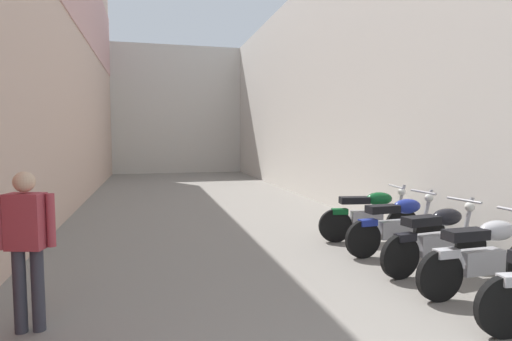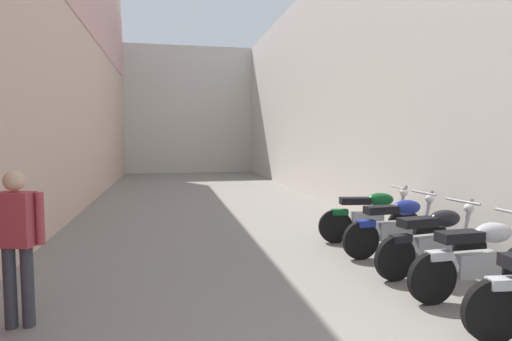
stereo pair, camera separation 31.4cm
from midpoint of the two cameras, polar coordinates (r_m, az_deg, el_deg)
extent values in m
plane|color=gray|center=(9.72, -3.99, -6.69)|extent=(38.01, 38.01, 0.00)
cube|color=beige|center=(11.93, -23.35, 16.30)|extent=(0.40, 22.01, 8.79)
cube|color=beige|center=(12.50, 11.16, 11.10)|extent=(0.40, 22.01, 6.67)
cube|color=beige|center=(23.53, -8.75, 8.00)|extent=(9.66, 2.00, 6.65)
cylinder|color=black|center=(4.68, 31.30, -16.02)|extent=(0.61, 0.14, 0.60)
cube|color=#B7B7BC|center=(4.65, 32.24, -12.83)|extent=(0.29, 0.17, 0.10)
cylinder|color=black|center=(5.34, 24.40, -13.21)|extent=(0.60, 0.10, 0.60)
cube|color=#9E9EA3|center=(5.68, 29.06, -11.07)|extent=(0.57, 0.22, 0.28)
ellipsoid|color=#B7B7BC|center=(5.75, 30.88, -7.26)|extent=(0.49, 0.28, 0.24)
cube|color=black|center=(5.44, 27.42, -7.98)|extent=(0.53, 0.24, 0.12)
cube|color=#B7B7BC|center=(5.32, 25.17, -10.40)|extent=(0.29, 0.15, 0.10)
cylinder|color=black|center=(6.82, 28.10, -9.50)|extent=(0.61, 0.16, 0.60)
cylinder|color=black|center=(5.98, 19.84, -11.18)|extent=(0.61, 0.16, 0.60)
cube|color=#9E9EA3|center=(6.32, 23.95, -9.33)|extent=(0.58, 0.27, 0.28)
ellipsoid|color=black|center=(6.40, 25.56, -5.91)|extent=(0.51, 0.32, 0.24)
cube|color=black|center=(6.09, 22.48, -6.51)|extent=(0.54, 0.29, 0.12)
cylinder|color=#9E9EA3|center=(6.70, 27.80, -6.68)|extent=(0.25, 0.09, 0.77)
cylinder|color=#9E9EA3|center=(6.59, 27.50, -3.76)|extent=(0.11, 0.58, 0.04)
sphere|color=silver|center=(6.69, 28.17, -4.53)|extent=(0.14, 0.14, 0.14)
cube|color=black|center=(5.96, 20.51, -8.66)|extent=(0.30, 0.18, 0.10)
cylinder|color=black|center=(7.52, 23.62, -8.06)|extent=(0.60, 0.12, 0.60)
cylinder|color=black|center=(6.82, 15.35, -9.13)|extent=(0.60, 0.12, 0.60)
cube|color=#9E9EA3|center=(7.10, 19.39, -7.69)|extent=(0.57, 0.24, 0.28)
ellipsoid|color=navy|center=(7.16, 20.98, -4.69)|extent=(0.50, 0.29, 0.24)
cube|color=black|center=(6.91, 17.90, -5.12)|extent=(0.53, 0.25, 0.12)
cylinder|color=#9E9EA3|center=(7.41, 23.29, -5.48)|extent=(0.25, 0.08, 0.77)
cylinder|color=#9E9EA3|center=(7.32, 22.95, -2.82)|extent=(0.07, 0.58, 0.04)
sphere|color=silver|center=(7.41, 23.65, -3.54)|extent=(0.14, 0.14, 0.14)
cube|color=navy|center=(6.80, 15.98, -6.93)|extent=(0.29, 0.16, 0.10)
cylinder|color=black|center=(8.13, 20.49, -7.04)|extent=(0.61, 0.17, 0.60)
cylinder|color=black|center=(7.72, 11.87, -7.45)|extent=(0.61, 0.17, 0.60)
cube|color=#9E9EA3|center=(7.87, 15.97, -6.42)|extent=(0.58, 0.29, 0.28)
ellipsoid|color=#0F5123|center=(7.88, 17.61, -3.78)|extent=(0.51, 0.33, 0.24)
cube|color=black|center=(7.74, 14.41, -4.01)|extent=(0.55, 0.30, 0.12)
cylinder|color=#9E9EA3|center=(8.04, 20.10, -4.62)|extent=(0.25, 0.10, 0.77)
cylinder|color=#9E9EA3|center=(7.97, 19.71, -2.15)|extent=(0.13, 0.58, 0.04)
sphere|color=silver|center=(8.03, 20.48, -2.85)|extent=(0.14, 0.14, 0.14)
cube|color=#0F5123|center=(7.70, 12.49, -5.53)|extent=(0.30, 0.18, 0.10)
cylinder|color=#383842|center=(4.87, -28.79, -13.78)|extent=(0.12, 0.12, 0.82)
cylinder|color=#383842|center=(4.82, -26.92, -13.87)|extent=(0.12, 0.12, 0.82)
cube|color=#B23D47|center=(4.68, -28.17, -5.88)|extent=(0.38, 0.29, 0.54)
sphere|color=#DBB28E|center=(4.63, -28.35, -1.24)|extent=(0.20, 0.20, 0.20)
cylinder|color=#B23D47|center=(4.62, -25.54, -5.91)|extent=(0.08, 0.08, 0.52)
camera|label=1|loc=(0.16, -88.83, 0.09)|focal=29.46mm
camera|label=2|loc=(0.16, 91.17, -0.09)|focal=29.46mm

